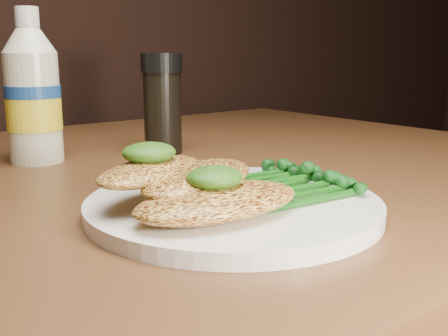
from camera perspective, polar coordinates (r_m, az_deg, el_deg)
plate at (r=0.45m, az=0.99°, el=-4.03°), size 0.25×0.25×0.01m
chicken_front at (r=0.40m, az=-0.55°, el=-3.58°), size 0.14×0.08×0.02m
chicken_mid at (r=0.44m, az=-2.69°, el=-1.06°), size 0.15×0.12×0.02m
chicken_back at (r=0.44m, az=-7.77°, el=-0.35°), size 0.13×0.10×0.02m
pesto_front at (r=0.40m, az=-1.01°, el=-1.00°), size 0.06×0.05×0.02m
pesto_back at (r=0.44m, az=-8.01°, el=1.64°), size 0.05×0.04×0.02m
broccolini_bundle at (r=0.47m, az=5.63°, el=-1.40°), size 0.14×0.12×0.02m
mayo_bottle at (r=0.69m, az=-19.78°, el=8.17°), size 0.08×0.08×0.18m
pepper_grinder at (r=0.71m, az=-6.58°, el=6.80°), size 0.06×0.06×0.13m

